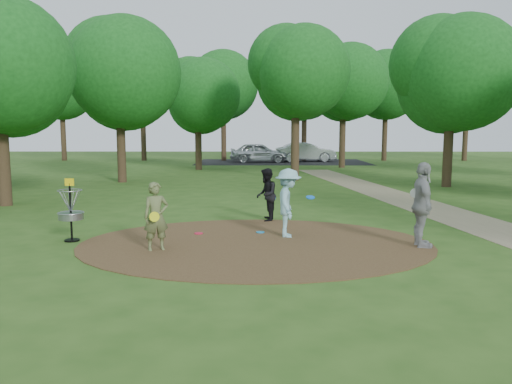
{
  "coord_description": "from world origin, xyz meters",
  "views": [
    {
      "loc": [
        0.08,
        -11.62,
        2.72
      ],
      "look_at": [
        0.0,
        1.2,
        1.1
      ],
      "focal_mm": 35.0,
      "sensor_mm": 36.0,
      "label": 1
    }
  ],
  "objects": [
    {
      "name": "player_observer_with_disc",
      "position": [
        -2.23,
        -0.65,
        0.78
      ],
      "size": [
        0.67,
        0.57,
        1.55
      ],
      "color": "#606B3E",
      "rests_on": "ground"
    },
    {
      "name": "disc_ground_red",
      "position": [
        -1.49,
        1.09,
        0.03
      ],
      "size": [
        0.22,
        0.22,
        0.02
      ],
      "primitive_type": "cylinder",
      "color": "red",
      "rests_on": "dirt_clearing"
    },
    {
      "name": "car_left",
      "position": [
        0.06,
        29.67,
        0.81
      ],
      "size": [
        4.84,
        2.08,
        1.63
      ],
      "primitive_type": "imported",
      "rotation": [
        0.0,
        0.0,
        1.6
      ],
      "color": "#B9BDC1",
      "rests_on": "ground"
    },
    {
      "name": "disc_ground_cyan",
      "position": [
        0.11,
        1.25,
        0.03
      ],
      "size": [
        0.22,
        0.22,
        0.02
      ],
      "primitive_type": "cylinder",
      "color": "#1780B8",
      "rests_on": "dirt_clearing"
    },
    {
      "name": "tree_ring",
      "position": [
        2.08,
        7.81,
        5.11
      ],
      "size": [
        37.77,
        45.51,
        8.57
      ],
      "color": "#332316",
      "rests_on": "ground"
    },
    {
      "name": "disc_golf_basket",
      "position": [
        -4.5,
        0.3,
        0.87
      ],
      "size": [
        0.63,
        0.63,
        1.54
      ],
      "color": "black",
      "rests_on": "ground"
    },
    {
      "name": "car_right",
      "position": [
        4.02,
        30.38,
        0.81
      ],
      "size": [
        5.12,
        2.42,
        1.62
      ],
      "primitive_type": "imported",
      "rotation": [
        0.0,
        0.0,
        1.72
      ],
      "color": "#A9ADB1",
      "rests_on": "ground"
    },
    {
      "name": "player_throwing_with_disc",
      "position": [
        0.81,
        0.79,
        0.87
      ],
      "size": [
        1.03,
        1.16,
        1.74
      ],
      "color": "#8CC6D0",
      "rests_on": "ground"
    },
    {
      "name": "parking_lot",
      "position": [
        2.0,
        30.0,
        0.0
      ],
      "size": [
        14.0,
        8.0,
        0.01
      ],
      "primitive_type": "cube",
      "color": "black",
      "rests_on": "ground"
    },
    {
      "name": "dirt_clearing",
      "position": [
        0.0,
        0.0,
        0.01
      ],
      "size": [
        8.4,
        8.4,
        0.02
      ],
      "primitive_type": "cylinder",
      "color": "#47301C",
      "rests_on": "ground"
    },
    {
      "name": "footpath",
      "position": [
        6.5,
        2.0,
        0.01
      ],
      "size": [
        7.55,
        39.89,
        0.01
      ],
      "primitive_type": "cube",
      "rotation": [
        0.0,
        0.0,
        0.14
      ],
      "color": "#8C7A5B",
      "rests_on": "ground"
    },
    {
      "name": "ground",
      "position": [
        0.0,
        0.0,
        0.0
      ],
      "size": [
        100.0,
        100.0,
        0.0
      ],
      "primitive_type": "plane",
      "color": "#2D5119",
      "rests_on": "ground"
    },
    {
      "name": "player_walking_with_disc",
      "position": [
        0.29,
        3.03,
        0.79
      ],
      "size": [
        0.66,
        0.81,
        1.57
      ],
      "color": "black",
      "rests_on": "ground"
    },
    {
      "name": "player_waiting_with_disc",
      "position": [
        3.83,
        -0.3,
        0.99
      ],
      "size": [
        0.56,
        1.19,
        1.98
      ],
      "color": "#939396",
      "rests_on": "ground"
    }
  ]
}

